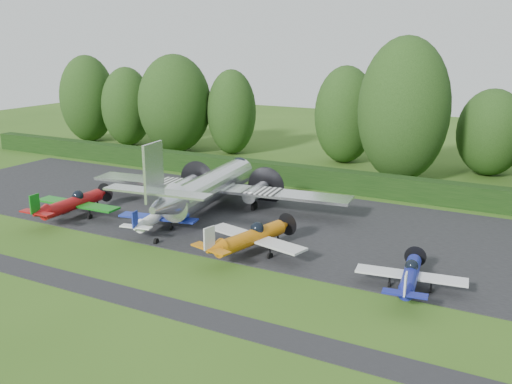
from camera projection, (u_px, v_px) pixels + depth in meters
The scene contains 16 objects.
ground at pixel (213, 266), 35.98m from camera, with size 160.00×160.00×0.00m, color #305618.
apron at pixel (281, 222), 44.49m from camera, with size 70.00×18.00×0.01m, color black.
taxiway_verge at pixel (153, 304), 30.87m from camera, with size 70.00×2.00×0.00m, color black.
hedgerow at pixel (332, 190), 53.85m from camera, with size 90.00×1.60×2.00m, color black.
transport_plane at pixel (209, 187), 46.85m from camera, with size 23.11×17.72×7.41m.
light_plane_red at pixel (73, 203), 45.18m from camera, with size 7.62×8.01×2.93m.
light_plane_white at pixel (156, 217), 42.45m from camera, with size 6.16×6.48×2.37m.
light_plane_orange at pixel (251, 237), 37.48m from camera, with size 7.62×8.01×2.93m.
light_plane_blue at pixel (410, 276), 32.04m from camera, with size 6.21×6.53×2.39m.
tree_0 at pixel (345, 115), 64.39m from camera, with size 6.97×6.97×10.99m.
tree_1 at pixel (232, 112), 69.34m from camera, with size 5.96×5.96×10.30m.
tree_2 at pixel (127, 107), 75.07m from camera, with size 6.60×6.60×10.29m.
tree_4 at pixel (491, 133), 58.61m from camera, with size 6.93×6.93×8.99m.
tree_6 at pixel (404, 110), 55.64m from camera, with size 8.93×8.93×14.20m.
tree_7 at pixel (88, 99), 77.89m from camera, with size 7.43×7.43×11.71m.
tree_10 at pixel (175, 104), 70.37m from camera, with size 9.03×9.03×12.05m.
Camera 1 is at (18.22, -28.24, 13.94)m, focal length 40.00 mm.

